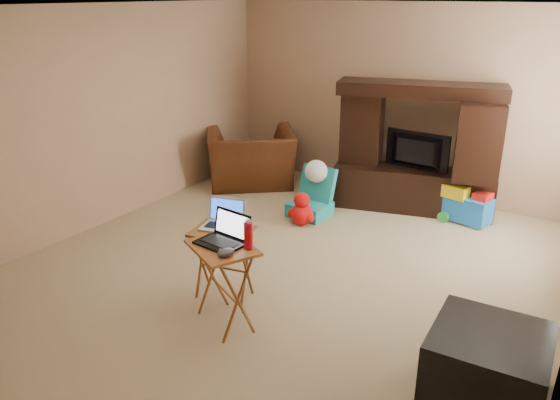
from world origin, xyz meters
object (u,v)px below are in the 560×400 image
Objects in this scene: tray_table_right at (224,286)px; laptop_left at (221,216)px; recliner at (251,158)px; laptop_right at (219,230)px; television at (414,152)px; ottoman at (487,365)px; child_rocker at (310,193)px; mouse_right at (226,252)px; tray_table_left at (223,264)px; water_bottle at (248,236)px; mouse_left at (234,235)px; entertainment_center at (416,148)px; plush_toy at (302,209)px; push_toy at (465,203)px.

laptop_left is (-0.31, 0.37, 0.42)m from tray_table_right.
laptop_right is at bearing 82.16° from recliner.
ottoman is (1.64, -3.00, -0.53)m from television.
mouse_right reaches higher than child_rocker.
television is 0.67× the size of recliner.
child_rocker is 3.38m from ottoman.
tray_table_left is 2.99× the size of water_bottle.
mouse_right reaches higher than mouse_left.
tray_table_right is (0.58, -2.42, 0.05)m from child_rocker.
child_rocker is (-0.97, -0.86, -0.47)m from television.
entertainment_center is 4.82× the size of plush_toy.
television is 2.37× the size of laptop_left.
push_toy is (0.68, -0.03, -0.57)m from entertainment_center.
child_rocker is at bearing -139.05° from push_toy.
plush_toy is at bearing 85.90° from tray_table_left.
water_bottle is at bearing -45.06° from laptop_left.
tray_table_right is at bearing -76.27° from plush_toy.
laptop_right reaches higher than mouse_left.
water_bottle is at bearing 90.22° from television.
entertainment_center is 3.09m from tray_table_left.
child_rocker reaches higher than push_toy.
water_bottle is at bearing 70.71° from mouse_right.
mouse_right is at bearing -168.06° from ottoman.
ottoman is at bearing 105.77° from recliner.
laptop_right is at bearing -77.17° from plush_toy.
television is 3.70× the size of water_bottle.
tray_table_left is 0.92× the size of tray_table_right.
push_toy is at bearing 74.47° from mouse_right.
laptop_left reaches higher than mouse_right.
recliner is at bearing 105.68° from laptop_left.
recliner is 2.00× the size of child_rocker.
recliner is at bearing 145.34° from ottoman.
entertainment_center is at bearing 65.45° from tray_table_left.
child_rocker reaches higher than ottoman.
entertainment_center is at bearing 88.24° from laptop_right.
tray_table_right is 1.91× the size of laptop_right.
laptop_right is 1.70× the size of water_bottle.
water_bottle reaches higher than ottoman.
laptop_left reaches higher than child_rocker.
child_rocker is at bearing 102.74° from mouse_left.
laptop_right is (-0.44, -3.26, 0.07)m from television.
tray_table_right is at bearing -73.67° from child_rocker.
tray_table_right is at bearing 86.84° from television.
plush_toy is 1.85× the size of water_bottle.
mouse_right is (0.17, -0.14, -0.09)m from laptop_right.
television reaches higher than ottoman.
entertainment_center is 1.42m from child_rocker.
ottoman is (1.64, -3.04, -0.56)m from entertainment_center.
tray_table_left reaches higher than ottoman.
ottoman is at bearing 6.32° from water_bottle.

